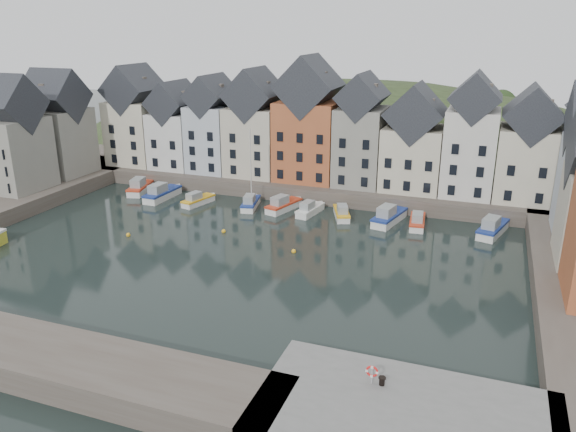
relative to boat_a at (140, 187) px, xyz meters
The scene contains 19 objects.
ground 29.94m from the boat_a, 39.41° to the right, with size 260.00×260.00×0.00m, color black.
far_quay 25.61m from the boat_a, 25.43° to the left, with size 90.00×16.00×2.00m, color #4A4139.
near_quay 59.64m from the boat_a, 40.84° to the right, with size 18.00×10.00×2.00m, color #60605E.
hillside 47.49m from the boat_a, 57.97° to the left, with size 153.60×70.40×64.00m.
far_terrace 28.99m from the boat_a, 18.86° to the left, with size 72.37×8.16×17.78m.
left_terrace 16.18m from the boat_a, 156.86° to the right, with size 7.65×17.00×15.69m.
mooring_buoys 23.52m from the boat_a, 35.56° to the right, with size 20.50×5.50×0.50m.
boat_a is the anchor object (origin of this frame).
boat_b 5.16m from the boat_a, 21.25° to the right, with size 2.44×7.04×2.67m.
boat_c 11.10m from the boat_a, 12.33° to the right, with size 2.88×5.59×2.05m.
boat_d 18.35m from the boat_a, ahead, with size 2.93×5.91×10.82m.
boat_e 22.86m from the boat_a, ahead, with size 3.49×6.45×2.37m.
boat_f 26.71m from the boat_a, ahead, with size 2.54×5.66×2.10m.
boat_g 31.02m from the boat_a, ahead, with size 3.53×5.66×2.08m.
boat_h 37.07m from the boat_a, ahead, with size 3.61×7.25×2.67m.
boat_i 40.63m from the boat_a, ahead, with size 2.29×5.79×2.17m.
boat_j 49.35m from the boat_a, ahead, with size 3.77×7.07×2.59m.
mooring_bollard 57.00m from the boat_a, 40.56° to the right, with size 0.48×0.48×0.56m.
life_ring_post 56.58m from the boat_a, 41.05° to the right, with size 0.80×0.17×1.30m.
Camera 1 is at (25.00, -48.43, 23.72)m, focal length 35.00 mm.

